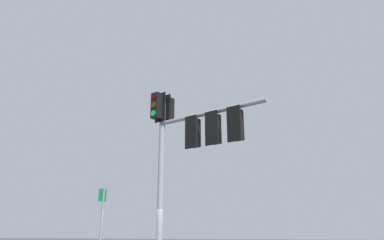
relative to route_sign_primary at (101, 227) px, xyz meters
The scene contains 2 objects.
signal_mast_assembly 3.81m from the route_sign_primary, ahead, with size 3.70×2.58×6.42m.
route_sign_primary is the anchor object (origin of this frame).
Camera 1 is at (2.64, -11.47, 2.18)m, focal length 31.31 mm.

